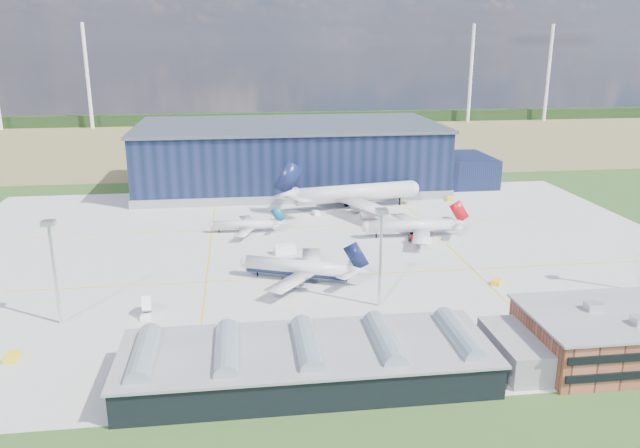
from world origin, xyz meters
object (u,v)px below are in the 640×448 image
(gse_van_b, at_px, (423,240))
(gse_tug_c, at_px, (450,199))
(airliner_widebody, at_px, (355,184))
(gse_tug_b, at_px, (497,282))
(gse_van_c, at_px, (578,321))
(airstair, at_px, (147,308))
(car_a, at_px, (492,333))
(gse_cart_a, at_px, (316,213))
(hangar, at_px, (296,158))
(gse_cart_b, at_px, (377,210))
(gse_tug_a, at_px, (12,358))
(airliner_navy, at_px, (297,260))
(airliner_red, at_px, (411,220))
(light_mast_center, at_px, (381,242))
(light_mast_west, at_px, (52,255))
(car_b, at_px, (300,345))
(airliner_regional, at_px, (243,220))

(gse_van_b, height_order, gse_tug_c, gse_van_b)
(airliner_widebody, distance_m, gse_tug_b, 79.79)
(gse_van_c, distance_m, airstair, 93.40)
(car_a, bearing_deg, gse_cart_a, 11.12)
(hangar, relative_size, gse_cart_b, 47.66)
(gse_tug_a, xyz_separation_m, gse_cart_a, (70.32, 94.74, -0.00))
(airliner_navy, distance_m, gse_tug_b, 50.10)
(airstair, bearing_deg, airliner_red, 25.64)
(gse_tug_a, bearing_deg, light_mast_center, 20.73)
(hangar, relative_size, gse_van_c, 32.61)
(airliner_navy, bearing_deg, light_mast_center, 156.38)
(light_mast_west, bearing_deg, car_a, -11.34)
(light_mast_center, xyz_separation_m, car_b, (-20.07, -18.00, -14.79))
(airliner_regional, bearing_deg, airliner_navy, 111.37)
(airliner_widebody, bearing_deg, gse_cart_b, -47.16)
(airliner_red, distance_m, gse_tug_a, 116.12)
(hangar, distance_m, gse_tug_a, 156.59)
(light_mast_west, bearing_deg, gse_cart_a, 50.25)
(airliner_regional, bearing_deg, car_a, 126.90)
(gse_tug_a, xyz_separation_m, gse_cart_b, (91.97, 95.77, -0.04))
(airliner_navy, xyz_separation_m, gse_tug_c, (65.42, 74.00, -4.85))
(airliner_navy, height_order, airliner_red, airliner_navy)
(car_b, bearing_deg, hangar, -0.79)
(gse_tug_b, distance_m, gse_tug_c, 84.95)
(airliner_navy, xyz_separation_m, car_b, (-2.98, -36.00, -4.98))
(light_mast_center, relative_size, gse_van_b, 4.99)
(airliner_navy, height_order, car_b, airliner_navy)
(gse_van_c, xyz_separation_m, car_a, (-19.76, -2.00, -0.44))
(gse_tug_b, height_order, gse_tug_c, gse_tug_c)
(airliner_widebody, bearing_deg, gse_tug_b, -83.93)
(hangar, bearing_deg, light_mast_center, -86.70)
(gse_cart_b, bearing_deg, airliner_regional, 120.77)
(airstair, bearing_deg, light_mast_center, -9.45)
(hangar, bearing_deg, gse_cart_b, -61.62)
(gse_cart_b, height_order, car_b, gse_cart_b)
(airstair, xyz_separation_m, car_a, (71.88, -20.00, -0.93))
(light_mast_west, bearing_deg, light_mast_center, 0.00)
(airliner_red, relative_size, gse_tug_a, 10.26)
(light_mast_center, xyz_separation_m, airstair, (-52.12, 2.00, -13.88))
(gse_tug_b, bearing_deg, light_mast_center, -129.14)
(airliner_navy, xyz_separation_m, gse_van_b, (40.49, 25.40, -4.56))
(airliner_navy, bearing_deg, gse_cart_b, -96.12)
(airliner_regional, relative_size, gse_tug_c, 7.10)
(light_mast_center, distance_m, gse_van_b, 51.36)
(gse_tug_a, distance_m, airstair, 28.99)
(airliner_regional, distance_m, gse_tug_b, 81.12)
(light_mast_center, height_order, gse_tug_a, light_mast_center)
(car_b, bearing_deg, airliner_red, -27.04)
(light_mast_west, relative_size, gse_tug_c, 6.57)
(airliner_navy, relative_size, gse_cart_b, 11.33)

